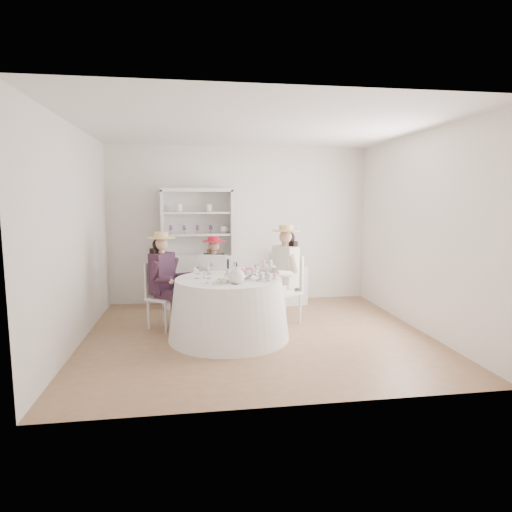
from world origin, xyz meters
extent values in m
plane|color=#846042|center=(0.00, 0.00, 0.00)|extent=(4.50, 4.50, 0.00)
plane|color=white|center=(0.00, 0.00, 2.70)|extent=(4.50, 4.50, 0.00)
plane|color=silver|center=(0.00, 2.00, 1.35)|extent=(4.50, 0.00, 4.50)
plane|color=silver|center=(0.00, -2.00, 1.35)|extent=(4.50, 0.00, 4.50)
plane|color=silver|center=(-2.25, 0.00, 1.35)|extent=(0.00, 4.50, 4.50)
plane|color=silver|center=(2.25, 0.00, 1.35)|extent=(0.00, 4.50, 4.50)
cone|color=white|center=(-0.38, -0.05, 0.38)|extent=(1.57, 1.57, 0.77)
cylinder|color=white|center=(-0.38, -0.05, 0.78)|extent=(1.37, 1.37, 0.02)
cube|color=silver|center=(-0.74, 1.72, 0.44)|extent=(1.24, 0.74, 0.88)
cube|color=silver|center=(-0.74, 1.92, 1.41)|extent=(1.14, 0.35, 1.07)
cube|color=silver|center=(-0.74, 1.72, 1.95)|extent=(1.24, 0.74, 0.06)
cube|color=silver|center=(-1.31, 1.72, 1.41)|extent=(0.16, 0.43, 1.07)
cube|color=silver|center=(-0.18, 1.72, 1.41)|extent=(0.16, 0.43, 1.07)
cube|color=silver|center=(-0.74, 1.72, 1.22)|extent=(1.15, 0.67, 0.03)
cube|color=silver|center=(-0.74, 1.72, 1.58)|extent=(1.15, 0.67, 0.03)
sphere|color=white|center=(-0.31, 1.72, 1.29)|extent=(0.14, 0.14, 0.14)
cube|color=silver|center=(0.85, 1.65, 0.33)|extent=(0.49, 0.49, 0.66)
cylinder|color=black|center=(0.85, 1.65, 0.79)|extent=(0.32, 0.32, 0.27)
cube|color=silver|center=(-1.24, 0.49, 0.43)|extent=(0.54, 0.54, 0.04)
cylinder|color=silver|center=(-1.21, 0.28, 0.21)|extent=(0.03, 0.03, 0.42)
cylinder|color=silver|center=(-1.02, 0.52, 0.21)|extent=(0.03, 0.03, 0.42)
cylinder|color=silver|center=(-1.45, 0.46, 0.21)|extent=(0.03, 0.03, 0.42)
cylinder|color=silver|center=(-1.27, 0.71, 0.21)|extent=(0.03, 0.03, 0.42)
cube|color=silver|center=(-1.38, 0.60, 0.69)|extent=(0.24, 0.31, 0.48)
cube|color=black|center=(-1.25, 0.50, 0.79)|extent=(0.36, 0.39, 0.56)
cube|color=black|center=(-1.20, 0.35, 0.51)|extent=(0.33, 0.30, 0.11)
cylinder|color=black|center=(-1.09, 0.27, 0.22)|extent=(0.10, 0.10, 0.44)
cylinder|color=black|center=(-1.34, 0.32, 0.85)|extent=(0.18, 0.17, 0.26)
cube|color=black|center=(-1.09, 0.49, 0.51)|extent=(0.33, 0.30, 0.11)
cylinder|color=black|center=(-0.99, 0.41, 0.22)|extent=(0.10, 0.10, 0.44)
cylinder|color=black|center=(-1.10, 0.64, 0.85)|extent=(0.18, 0.17, 0.26)
cylinder|color=#D8A889|center=(-1.25, 0.50, 1.08)|extent=(0.09, 0.09, 0.08)
sphere|color=#D8A889|center=(-1.25, 0.50, 1.19)|extent=(0.18, 0.18, 0.18)
sphere|color=black|center=(-1.29, 0.53, 1.17)|extent=(0.18, 0.18, 0.18)
cube|color=black|center=(-1.31, 0.55, 0.95)|extent=(0.20, 0.23, 0.36)
cylinder|color=#DABB6A|center=(-1.25, 0.50, 1.27)|extent=(0.38, 0.38, 0.01)
cylinder|color=#DABB6A|center=(-1.25, 0.50, 1.31)|extent=(0.19, 0.19, 0.08)
cube|color=silver|center=(-0.51, 0.96, 0.40)|extent=(0.37, 0.37, 0.04)
cylinder|color=silver|center=(-0.66, 0.82, 0.19)|extent=(0.03, 0.03, 0.39)
cylinder|color=silver|center=(-0.38, 0.81, 0.19)|extent=(0.03, 0.03, 0.39)
cylinder|color=silver|center=(-0.65, 1.11, 0.19)|extent=(0.03, 0.03, 0.39)
cylinder|color=silver|center=(-0.37, 1.10, 0.19)|extent=(0.03, 0.03, 0.39)
cube|color=silver|center=(-0.51, 1.12, 0.63)|extent=(0.34, 0.04, 0.44)
cube|color=#1C2339|center=(-0.51, 0.98, 0.72)|extent=(0.32, 0.19, 0.51)
cube|color=tan|center=(-0.51, 0.98, 0.72)|extent=(0.13, 0.20, 0.44)
cube|color=#1C2339|center=(-0.60, 0.86, 0.47)|extent=(0.13, 0.30, 0.11)
cylinder|color=#1C2339|center=(-0.60, 0.73, 0.20)|extent=(0.09, 0.09, 0.41)
cylinder|color=#1C2339|center=(-0.70, 0.95, 0.78)|extent=(0.08, 0.16, 0.24)
cube|color=#1C2339|center=(-0.44, 0.85, 0.47)|extent=(0.13, 0.30, 0.11)
cylinder|color=#1C2339|center=(-0.44, 0.73, 0.20)|extent=(0.09, 0.09, 0.41)
cylinder|color=#1C2339|center=(-0.33, 0.94, 0.78)|extent=(0.08, 0.16, 0.24)
cylinder|color=#D8A889|center=(-0.51, 0.98, 1.00)|extent=(0.08, 0.08, 0.07)
sphere|color=#D8A889|center=(-0.51, 0.98, 1.09)|extent=(0.17, 0.17, 0.17)
sphere|color=tan|center=(-0.51, 1.02, 1.08)|extent=(0.17, 0.17, 0.17)
cube|color=tan|center=(-0.51, 1.05, 0.87)|extent=(0.21, 0.08, 0.34)
cylinder|color=red|center=(-0.51, 0.98, 1.17)|extent=(0.35, 0.35, 0.01)
cylinder|color=red|center=(-0.51, 0.98, 1.21)|extent=(0.18, 0.18, 0.07)
cube|color=silver|center=(0.48, 0.50, 0.46)|extent=(0.56, 0.56, 0.04)
cylinder|color=silver|center=(0.25, 0.56, 0.22)|extent=(0.04, 0.04, 0.45)
cylinder|color=silver|center=(0.42, 0.28, 0.22)|extent=(0.04, 0.04, 0.45)
cylinder|color=silver|center=(0.53, 0.72, 0.22)|extent=(0.04, 0.04, 0.45)
cylinder|color=silver|center=(0.70, 0.44, 0.22)|extent=(0.04, 0.04, 0.45)
cube|color=silver|center=(0.63, 0.59, 0.73)|extent=(0.22, 0.35, 0.51)
cube|color=white|center=(0.49, 0.51, 0.83)|extent=(0.36, 0.42, 0.59)
cube|color=white|center=(0.33, 0.52, 0.54)|extent=(0.36, 0.29, 0.12)
cylinder|color=white|center=(0.20, 0.44, 0.23)|extent=(0.10, 0.10, 0.47)
cylinder|color=white|center=(0.35, 0.67, 0.91)|extent=(0.20, 0.17, 0.28)
cube|color=white|center=(0.42, 0.36, 0.54)|extent=(0.36, 0.29, 0.12)
cylinder|color=white|center=(0.30, 0.29, 0.23)|extent=(0.10, 0.10, 0.47)
cylinder|color=white|center=(0.57, 0.31, 0.91)|extent=(0.20, 0.17, 0.28)
cylinder|color=#D8A889|center=(0.49, 0.51, 1.15)|extent=(0.09, 0.09, 0.08)
sphere|color=#D8A889|center=(0.49, 0.51, 1.26)|extent=(0.19, 0.19, 0.19)
sphere|color=black|center=(0.53, 0.53, 1.25)|extent=(0.19, 0.19, 0.19)
cube|color=black|center=(0.56, 0.55, 1.01)|extent=(0.19, 0.25, 0.39)
cylinder|color=#DABB6A|center=(0.49, 0.51, 1.35)|extent=(0.41, 0.41, 0.01)
cylinder|color=#DABB6A|center=(0.49, 0.51, 1.39)|extent=(0.20, 0.20, 0.08)
cube|color=silver|center=(-0.50, 0.80, 0.47)|extent=(0.51, 0.51, 0.04)
cylinder|color=silver|center=(-0.29, 0.92, 0.23)|extent=(0.04, 0.04, 0.46)
cylinder|color=silver|center=(-0.61, 1.01, 0.23)|extent=(0.04, 0.04, 0.46)
cylinder|color=silver|center=(-0.38, 0.60, 0.23)|extent=(0.04, 0.04, 0.46)
cylinder|color=silver|center=(-0.70, 0.68, 0.23)|extent=(0.04, 0.04, 0.46)
cube|color=silver|center=(-0.55, 0.62, 0.75)|extent=(0.39, 0.13, 0.52)
imported|color=white|center=(-0.66, 0.01, 0.82)|extent=(0.10, 0.10, 0.06)
imported|color=white|center=(-0.36, 0.24, 0.82)|extent=(0.07, 0.07, 0.06)
imported|color=white|center=(-0.14, 0.06, 0.82)|extent=(0.10, 0.10, 0.06)
imported|color=white|center=(-0.16, -0.07, 0.82)|extent=(0.26, 0.26, 0.06)
sphere|color=pink|center=(-0.10, -0.11, 0.88)|extent=(0.07, 0.07, 0.07)
sphere|color=white|center=(-0.11, -0.07, 0.88)|extent=(0.07, 0.07, 0.07)
sphere|color=pink|center=(-0.15, -0.04, 0.88)|extent=(0.07, 0.07, 0.07)
sphere|color=white|center=(-0.19, -0.05, 0.88)|extent=(0.07, 0.07, 0.07)
sphere|color=pink|center=(-0.22, -0.08, 0.88)|extent=(0.07, 0.07, 0.07)
sphere|color=white|center=(-0.22, -0.13, 0.88)|extent=(0.07, 0.07, 0.07)
sphere|color=pink|center=(-0.19, -0.16, 0.88)|extent=(0.07, 0.07, 0.07)
sphere|color=white|center=(-0.15, -0.17, 0.88)|extent=(0.07, 0.07, 0.07)
sphere|color=pink|center=(-0.11, -0.15, 0.88)|extent=(0.07, 0.07, 0.07)
sphere|color=white|center=(-0.31, -0.41, 0.87)|extent=(0.19, 0.19, 0.19)
cylinder|color=white|center=(-0.19, -0.41, 0.88)|extent=(0.11, 0.03, 0.09)
cylinder|color=white|center=(-0.31, -0.41, 0.97)|extent=(0.04, 0.04, 0.02)
cylinder|color=white|center=(-0.48, -0.39, 0.79)|extent=(0.25, 0.25, 0.01)
cube|color=beige|center=(-0.53, -0.41, 0.82)|extent=(0.06, 0.04, 0.03)
cube|color=beige|center=(-0.48, -0.39, 0.83)|extent=(0.07, 0.05, 0.03)
cube|color=beige|center=(-0.43, -0.37, 0.82)|extent=(0.07, 0.06, 0.03)
cube|color=beige|center=(-0.50, -0.35, 0.83)|extent=(0.07, 0.07, 0.03)
cube|color=beige|center=(-0.45, -0.43, 0.82)|extent=(0.06, 0.07, 0.03)
cylinder|color=white|center=(0.10, -0.25, 0.79)|extent=(0.27, 0.27, 0.01)
cylinder|color=white|center=(0.10, -0.25, 0.88)|extent=(0.02, 0.02, 0.18)
cylinder|color=white|center=(0.10, -0.25, 0.97)|extent=(0.20, 0.20, 0.01)
camera|label=1|loc=(-0.83, -5.45, 1.80)|focal=30.00mm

